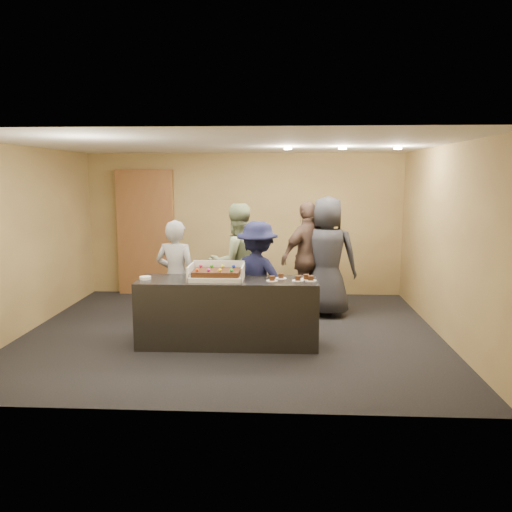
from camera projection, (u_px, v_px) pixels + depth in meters
name	position (u px, v px, depth m)	size (l,w,h in m)	color
room	(231.00, 241.00, 7.10)	(6.04, 6.00, 2.70)	black
serving_counter	(228.00, 312.00, 6.73)	(2.40, 0.70, 0.90)	black
storage_cabinet	(146.00, 233.00, 9.60)	(1.09, 0.15, 2.39)	brown
cake_box	(217.00, 276.00, 6.68)	(0.73, 0.50, 0.21)	white
sheet_cake	(217.00, 272.00, 6.65)	(0.62, 0.43, 0.12)	#341D0B
plate_stack	(145.00, 278.00, 6.67)	(0.15, 0.15, 0.04)	white
slice_a	(272.00, 279.00, 6.56)	(0.15, 0.15, 0.07)	white
slice_b	(281.00, 277.00, 6.71)	(0.15, 0.15, 0.07)	white
slice_c	(298.00, 279.00, 6.57)	(0.15, 0.15, 0.07)	white
slice_d	(306.00, 278.00, 6.66)	(0.15, 0.15, 0.07)	white
slice_e	(311.00, 279.00, 6.57)	(0.15, 0.15, 0.07)	white
person_server_grey	(176.00, 277.00, 7.15)	(0.60, 0.40, 1.66)	#949499
person_sage_man	(237.00, 263.00, 7.76)	(0.90, 0.70, 1.85)	#8E9E70
person_navy_man	(258.00, 279.00, 7.12)	(1.06, 0.61, 1.64)	#141639
person_brown_extra	(309.00, 258.00, 8.26)	(1.09, 0.45, 1.86)	brown
person_dark_suit	(327.00, 257.00, 8.08)	(0.95, 0.62, 1.95)	#27272C
ceiling_spotlights	(343.00, 148.00, 7.30)	(1.72, 0.12, 0.03)	#FFEAC6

